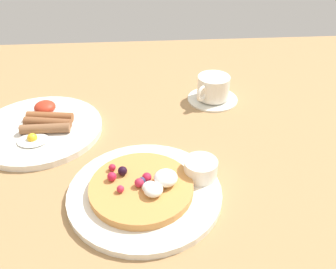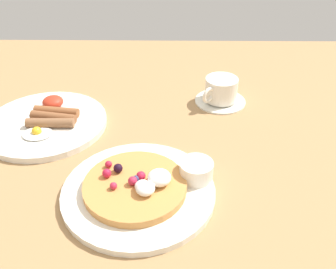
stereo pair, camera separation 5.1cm
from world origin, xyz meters
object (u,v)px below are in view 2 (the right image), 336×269
at_px(coffee_cup, 221,89).
at_px(pancake_plate, 139,191).
at_px(syrup_ramekin, 196,170).
at_px(breakfast_plate, 46,123).
at_px(coffee_saucer, 220,100).

bearing_deg(coffee_cup, pancake_plate, -118.25).
bearing_deg(coffee_cup, syrup_ramekin, -104.03).
bearing_deg(breakfast_plate, coffee_cup, 15.73).
distance_m(pancake_plate, breakfast_plate, 0.30).
height_order(coffee_saucer, coffee_cup, coffee_cup).
height_order(pancake_plate, coffee_saucer, pancake_plate).
distance_m(syrup_ramekin, breakfast_plate, 0.36).
height_order(syrup_ramekin, coffee_cup, coffee_cup).
bearing_deg(pancake_plate, coffee_cup, 61.75).
relative_size(pancake_plate, coffee_saucer, 2.16).
bearing_deg(coffee_saucer, breakfast_plate, -164.16).
relative_size(syrup_ramekin, coffee_saucer, 0.49).
relative_size(syrup_ramekin, breakfast_plate, 0.22).
relative_size(breakfast_plate, coffee_saucer, 2.17).
height_order(breakfast_plate, coffee_saucer, breakfast_plate).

